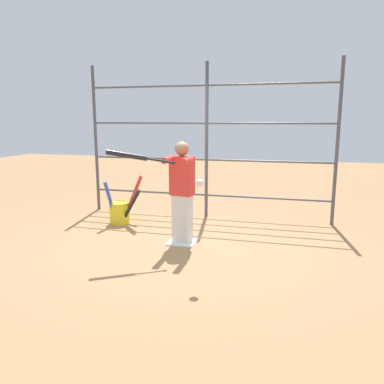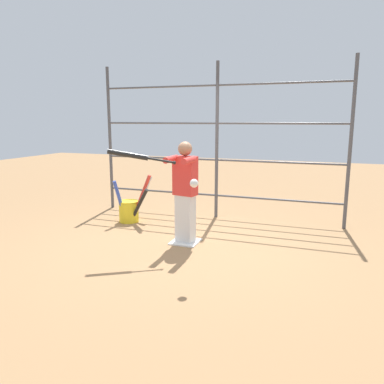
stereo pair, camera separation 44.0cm
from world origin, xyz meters
TOP-DOWN VIEW (x-y plane):
  - ground_plane at (0.00, 0.00)m, footprint 24.00×24.00m
  - home_plate at (0.00, 0.00)m, footprint 0.40×0.40m
  - fence_backstop at (0.00, -1.60)m, footprint 4.54×0.06m
  - batter at (0.00, 0.01)m, footprint 0.38×0.56m
  - baseball_bat_swinging at (0.47, 0.64)m, footprint 0.82×0.45m
  - softball_in_flight at (-0.53, 1.09)m, footprint 0.10×0.10m
  - bat_bucket at (1.33, -0.73)m, footprint 0.68×0.60m

SIDE VIEW (x-z plane):
  - ground_plane at x=0.00m, z-range 0.00..0.00m
  - home_plate at x=0.00m, z-range 0.00..0.02m
  - bat_bucket at x=1.33m, z-range -0.20..0.67m
  - batter at x=0.00m, z-range 0.06..1.55m
  - softball_in_flight at x=-0.53m, z-range 1.05..1.15m
  - baseball_bat_swinging at x=0.47m, z-range 1.22..1.44m
  - fence_backstop at x=0.00m, z-range 0.00..2.81m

